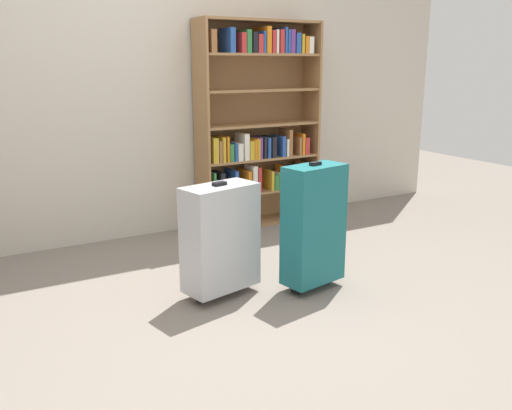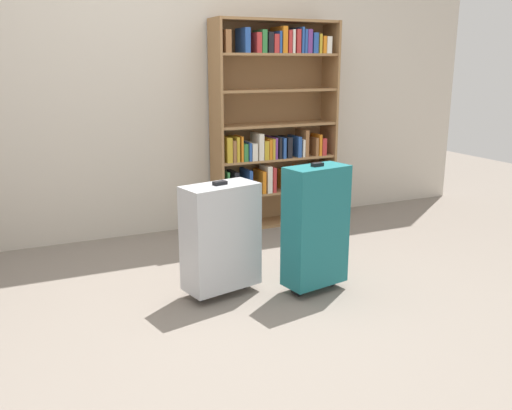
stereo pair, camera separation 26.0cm
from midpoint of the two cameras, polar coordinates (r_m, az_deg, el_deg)
name	(u,v)px [view 1 (the left image)]	position (r m, az deg, el deg)	size (l,w,h in m)	color
ground_plane	(258,315)	(3.02, -2.35, -11.46)	(10.13, 10.13, 0.00)	slate
back_wall	(143,66)	(4.33, -13.45, 13.93)	(5.79, 0.10, 2.60)	beige
bookshelf	(258,124)	(4.51, -1.46, 8.49)	(1.04, 0.28, 1.65)	olive
suitcase_silver	(220,238)	(3.14, -6.12, -3.44)	(0.47, 0.30, 0.68)	#B7BABF
suitcase_teal	(314,225)	(3.21, 3.75, -2.09)	(0.40, 0.25, 0.78)	#19666B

